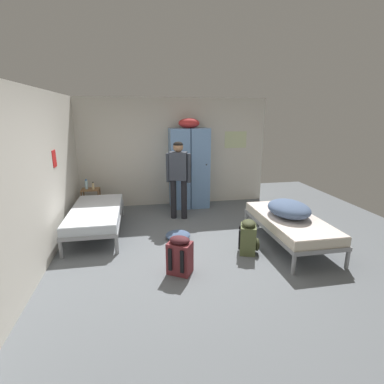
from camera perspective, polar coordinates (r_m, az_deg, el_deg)
name	(u,v)px	position (r m, az deg, el deg)	size (l,w,h in m)	color
ground_plane	(195,253)	(4.74, 0.60, -12.02)	(8.64, 8.64, 0.00)	slate
room_backdrop	(117,165)	(5.47, -14.55, 5.26)	(4.52, 5.46, 2.53)	beige
locker_bank	(189,167)	(6.75, -0.58, 5.04)	(0.90, 0.55, 2.07)	#6B93C6
shelf_unit	(91,199)	(6.76, -19.31, -1.27)	(0.38, 0.30, 0.57)	brown
bed_left_rear	(96,214)	(5.62, -18.50, -4.11)	(0.90, 1.90, 0.49)	gray
bed_right	(290,223)	(5.18, 18.81, -5.80)	(0.90, 1.90, 0.49)	gray
bedding_heap	(289,209)	(5.14, 18.63, -3.13)	(0.66, 0.85, 0.26)	slate
person_traveler	(178,173)	(5.95, -2.70, 3.74)	(0.49, 0.30, 1.63)	black
water_bottle	(86,185)	(6.71, -20.20, 1.39)	(0.06, 0.06, 0.22)	#B2DBEA
lotion_bottle	(93,186)	(6.63, -18.99, 1.14)	(0.05, 0.05, 0.17)	beige
backpack_olive	(249,237)	(4.74, 11.15, -8.81)	(0.40, 0.38, 0.55)	#566038
backpack_maroon	(180,256)	(4.11, -2.36, -12.47)	(0.40, 0.41, 0.55)	maroon
clothes_pile_denim	(178,235)	(5.24, -2.81, -8.54)	(0.44, 0.44, 0.12)	#42567A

